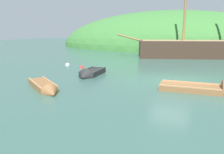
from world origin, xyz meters
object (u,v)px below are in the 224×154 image
(rowboat_outer_right, at_px, (204,90))
(buoy_red, at_px, (82,68))
(sailing_ship, at_px, (208,51))
(rowboat_portside, at_px, (45,88))
(buoy_white, at_px, (67,65))
(rowboat_outer_left, at_px, (90,74))

(rowboat_outer_right, distance_m, buoy_red, 10.93)
(sailing_ship, relative_size, buoy_red, 52.99)
(rowboat_portside, height_order, buoy_white, rowboat_portside)
(rowboat_portside, relative_size, buoy_red, 10.23)
(buoy_red, bearing_deg, rowboat_portside, -74.36)
(sailing_ship, distance_m, buoy_white, 16.67)
(sailing_ship, height_order, rowboat_outer_right, sailing_ship)
(buoy_red, bearing_deg, buoy_white, 161.05)
(sailing_ship, relative_size, rowboat_outer_left, 5.88)
(sailing_ship, xyz_separation_m, rowboat_outer_left, (-7.56, -15.11, -0.64))
(buoy_white, bearing_deg, buoy_red, -18.95)
(rowboat_outer_left, bearing_deg, buoy_white, -133.45)
(rowboat_outer_left, relative_size, buoy_white, 7.80)
(buoy_red, bearing_deg, rowboat_outer_right, -22.26)
(sailing_ship, xyz_separation_m, rowboat_portside, (-8.00, -19.45, -0.67))
(sailing_ship, height_order, rowboat_portside, sailing_ship)
(rowboat_outer_left, height_order, buoy_red, rowboat_outer_left)
(buoy_white, relative_size, buoy_red, 1.16)
(rowboat_portside, xyz_separation_m, buoy_red, (-2.01, 7.19, -0.09))
(rowboat_portside, bearing_deg, sailing_ship, 102.17)
(rowboat_outer_right, height_order, buoy_white, rowboat_outer_right)
(rowboat_outer_right, bearing_deg, sailing_ship, 86.74)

